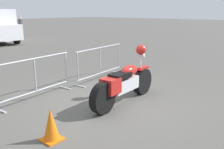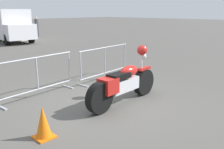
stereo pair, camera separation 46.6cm
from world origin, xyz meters
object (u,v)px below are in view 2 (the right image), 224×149
Objects in this scene: motorcycle at (124,83)px; delivery_van at (8,24)px; traffic_cone at (43,123)px; crowd_barrier_far at (105,63)px; pedestrian at (37,26)px; crowd_barrier_near at (37,76)px.

delivery_van is at bearing 73.23° from motorcycle.
traffic_cone is at bearing -16.97° from delivery_van.
motorcycle is at bearing 3.35° from traffic_cone.
delivery_van is at bearing 67.76° from traffic_cone.
crowd_barrier_far is 12.57m from delivery_van.
pedestrian is 18.74m from traffic_cone.
motorcycle is 2.33m from traffic_cone.
crowd_barrier_near is at bearing 119.90° from motorcycle.
motorcycle reaches higher than crowd_barrier_far.
delivery_van is (2.34, 12.33, 0.69)m from crowd_barrier_far.
delivery_van is 8.74× the size of traffic_cone.
delivery_van reaches higher than crowd_barrier_near.
crowd_barrier_near reaches higher than traffic_cone.
crowd_barrier_near is 16.41m from pedestrian.
crowd_barrier_far is at bearing 122.47° from pedestrian.
pedestrian reaches higher than crowd_barrier_near.
crowd_barrier_far is 4.11m from traffic_cone.
pedestrian reaches higher than motorcycle.
motorcycle reaches higher than crowd_barrier_near.
crowd_barrier_near is at bearing 180.00° from crowd_barrier_far.
pedestrian is (5.67, 14.25, 0.36)m from crowd_barrier_far.
pedestrian is (8.13, 14.25, 0.36)m from crowd_barrier_near.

